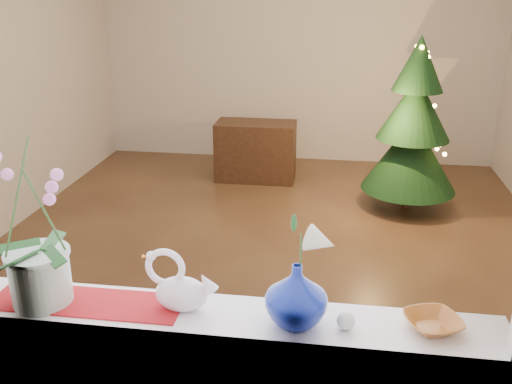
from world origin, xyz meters
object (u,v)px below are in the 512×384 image
paperweight (346,321)px  side_table (256,151)px  swan (181,281)px  amber_dish (432,324)px  orchid_pot (31,217)px  xmas_tree (413,125)px  blue_vase (296,290)px

paperweight → side_table: (-0.91, 4.08, -0.64)m
swan → side_table: 4.12m
amber_dish → orchid_pot: bearing=-178.8°
swan → paperweight: size_ratio=4.10×
paperweight → amber_dish: paperweight is taller
orchid_pot → amber_dish: (1.37, 0.03, -0.32)m
paperweight → xmas_tree: (0.61, 3.50, -0.16)m
orchid_pot → paperweight: (1.08, -0.01, -0.30)m
orchid_pot → paperweight: 1.13m
swan → blue_vase: 0.41m
paperweight → side_table: 4.23m
amber_dish → side_table: bearing=106.5°
xmas_tree → blue_vase: bearing=-102.6°
xmas_tree → orchid_pot: bearing=-115.9°
amber_dish → side_table: size_ratio=0.19×
blue_vase → side_table: bearing=100.3°
blue_vase → side_table: (-0.74, 4.07, -0.74)m
xmas_tree → side_table: bearing=159.0°
amber_dish → xmas_tree: (0.33, 3.46, -0.15)m
swan → paperweight: bearing=18.1°
paperweight → swan: bearing=175.8°
orchid_pot → xmas_tree: bearing=64.1°
swan → blue_vase: size_ratio=1.01×
xmas_tree → swan: bearing=-109.0°
paperweight → orchid_pot: bearing=179.4°
swan → side_table: (-0.33, 4.04, -0.72)m
amber_dish → xmas_tree: xmas_tree is taller
swan → amber_dish: size_ratio=1.65×
paperweight → amber_dish: bearing=8.2°
blue_vase → xmas_tree: bearing=77.4°
blue_vase → amber_dish: 0.47m
swan → side_table: bearing=117.0°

